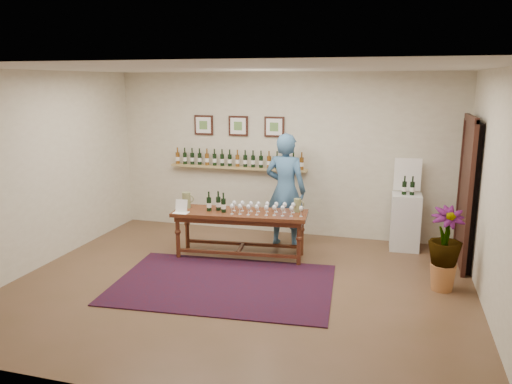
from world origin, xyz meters
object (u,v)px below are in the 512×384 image
(display_pedestal, at_px, (405,222))
(potted_plant, at_px, (445,249))
(tasting_table, at_px, (240,218))
(person, at_px, (286,190))

(display_pedestal, bearing_deg, potted_plant, -73.29)
(tasting_table, distance_m, display_pedestal, 2.66)
(potted_plant, bearing_deg, display_pedestal, 106.71)
(tasting_table, bearing_deg, display_pedestal, 18.11)
(display_pedestal, distance_m, potted_plant, 1.63)
(display_pedestal, height_order, potted_plant, potted_plant)
(display_pedestal, relative_size, potted_plant, 0.95)
(tasting_table, distance_m, person, 0.97)
(tasting_table, height_order, display_pedestal, display_pedestal)
(display_pedestal, height_order, person, person)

